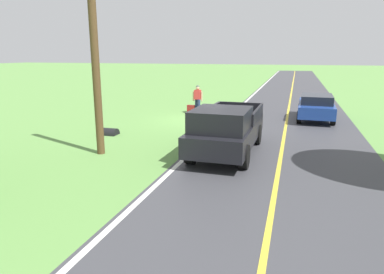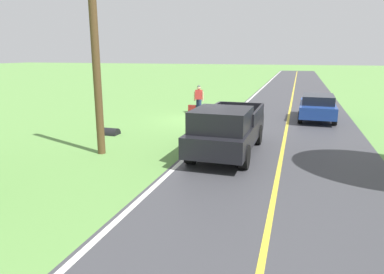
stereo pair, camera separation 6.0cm
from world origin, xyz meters
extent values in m
plane|color=#609347|center=(0.00, 0.00, 0.00)|extent=(200.00, 200.00, 0.00)
cube|color=#3D3D42|center=(-4.56, 0.00, 0.00)|extent=(6.88, 120.00, 0.00)
cube|color=silver|center=(-1.30, 0.00, 0.01)|extent=(0.16, 117.60, 0.00)
cube|color=gold|center=(-4.56, 0.00, 0.01)|extent=(0.14, 117.60, 0.00)
cylinder|color=navy|center=(0.72, -1.93, 0.44)|extent=(0.18, 0.18, 0.88)
cylinder|color=navy|center=(0.94, -2.17, 0.44)|extent=(0.18, 0.18, 0.88)
cube|color=red|center=(0.83, -2.05, 1.17)|extent=(0.40, 0.27, 0.58)
sphere|color=tan|center=(0.83, -2.05, 1.57)|extent=(0.23, 0.23, 0.23)
sphere|color=#4C564C|center=(0.83, -2.05, 1.65)|extent=(0.20, 0.20, 0.20)
cube|color=#234C2D|center=(0.83, -2.25, 1.20)|extent=(0.32, 0.20, 0.44)
cylinder|color=tan|center=(0.57, -2.04, 1.06)|extent=(0.10, 0.10, 0.58)
cylinder|color=tan|center=(1.09, -2.03, 1.06)|extent=(0.10, 0.10, 0.58)
cube|color=maroon|center=(1.25, -2.00, 0.26)|extent=(0.46, 0.21, 0.51)
cube|color=black|center=(-2.59, 6.00, 0.75)|extent=(2.09, 5.43, 0.70)
cube|color=black|center=(-2.57, 7.19, 1.46)|extent=(1.87, 2.19, 0.72)
cube|color=black|center=(-2.57, 7.19, 1.53)|extent=(1.70, 1.32, 0.43)
cube|color=black|center=(-3.55, 4.94, 1.33)|extent=(0.15, 3.03, 0.45)
cube|color=black|center=(-1.67, 4.91, 1.33)|extent=(0.15, 3.03, 0.45)
cube|color=black|center=(-2.63, 3.41, 1.33)|extent=(1.84, 0.13, 0.45)
cylinder|color=black|center=(-3.46, 7.77, 0.40)|extent=(0.31, 0.80, 0.80)
cylinder|color=black|center=(-1.66, 7.74, 0.40)|extent=(0.31, 0.80, 0.80)
cylinder|color=black|center=(-3.51, 4.47, 0.40)|extent=(0.31, 0.80, 0.80)
cylinder|color=black|center=(-1.71, 4.44, 0.40)|extent=(0.31, 0.80, 0.80)
cube|color=navy|center=(-6.07, -1.98, 0.64)|extent=(1.95, 4.44, 0.62)
cube|color=black|center=(-6.07, -1.78, 1.18)|extent=(1.68, 2.41, 0.46)
cylinder|color=black|center=(-5.26, -3.40, 0.33)|extent=(0.25, 0.67, 0.66)
cylinder|color=black|center=(-6.95, -3.36, 0.33)|extent=(0.25, 0.67, 0.66)
cylinder|color=black|center=(-5.20, -0.60, 0.33)|extent=(0.25, 0.67, 0.66)
cylinder|color=black|center=(-6.89, -0.56, 0.33)|extent=(0.25, 0.67, 0.66)
cylinder|color=brown|center=(1.89, 7.53, 3.65)|extent=(0.28, 0.28, 7.29)
cylinder|color=black|center=(3.18, 4.68, 0.00)|extent=(0.80, 0.60, 0.60)
camera|label=1|loc=(-4.91, 18.54, 3.64)|focal=32.61mm
camera|label=2|loc=(-4.97, 18.53, 3.64)|focal=32.61mm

